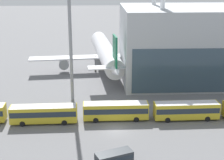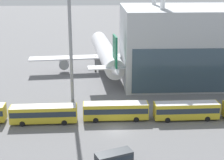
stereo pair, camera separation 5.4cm
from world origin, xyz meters
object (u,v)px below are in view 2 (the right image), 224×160
at_px(shuttle_bus_3, 186,110).
at_px(floodlight_mast, 70,23).
at_px(service_van_foreground, 114,158).
at_px(airliner_at_gate_far, 106,53).
at_px(shuttle_bus_2, 116,110).
at_px(shuttle_bus_1, 44,113).

height_order(shuttle_bus_3, floodlight_mast, floodlight_mast).
xyz_separation_m(service_van_foreground, floodlight_mast, (-7.56, 26.74, 15.35)).
height_order(airliner_at_gate_far, service_van_foreground, airliner_at_gate_far).
bearing_deg(shuttle_bus_2, shuttle_bus_1, -176.60).
height_order(airliner_at_gate_far, floodlight_mast, floodlight_mast).
bearing_deg(service_van_foreground, floodlight_mast, 84.39).
bearing_deg(shuttle_bus_3, shuttle_bus_1, 179.91).
bearing_deg(shuttle_bus_1, floodlight_mast, 67.79).
distance_m(shuttle_bus_3, floodlight_mast, 28.66).
xyz_separation_m(airliner_at_gate_far, floodlight_mast, (-8.01, -22.57, 11.80)).
height_order(shuttle_bus_1, floodlight_mast, floodlight_mast).
xyz_separation_m(shuttle_bus_2, floodlight_mast, (-8.71, 10.78, 14.71)).
xyz_separation_m(shuttle_bus_3, floodlight_mast, (-21.89, 11.22, 14.71)).
height_order(airliner_at_gate_far, shuttle_bus_2, airliner_at_gate_far).
xyz_separation_m(shuttle_bus_1, floodlight_mast, (4.47, 11.59, 14.71)).
distance_m(airliner_at_gate_far, shuttle_bus_3, 36.65).
xyz_separation_m(shuttle_bus_2, service_van_foreground, (-1.15, -15.97, -0.63)).
bearing_deg(shuttle_bus_3, airliner_at_gate_far, 111.43).
xyz_separation_m(shuttle_bus_1, service_van_foreground, (12.03, -15.15, -0.63)).
bearing_deg(shuttle_bus_3, shuttle_bus_2, 177.17).
height_order(shuttle_bus_2, shuttle_bus_3, same).
height_order(service_van_foreground, floodlight_mast, floodlight_mast).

